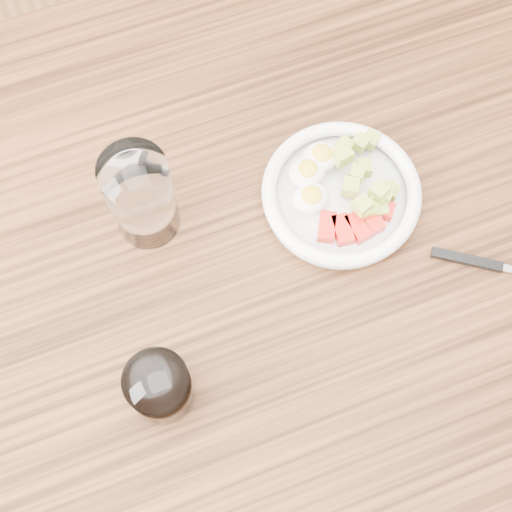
{
  "coord_description": "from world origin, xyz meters",
  "views": [
    {
      "loc": [
        -0.11,
        -0.25,
        1.54
      ],
      "look_at": [
        -0.01,
        0.01,
        0.8
      ],
      "focal_mm": 50.0,
      "sensor_mm": 36.0,
      "label": 1
    }
  ],
  "objects": [
    {
      "name": "bowl",
      "position": [
        0.11,
        0.05,
        0.79
      ],
      "size": [
        0.19,
        0.19,
        0.05
      ],
      "color": "white",
      "rests_on": "dining_table"
    },
    {
      "name": "dining_table",
      "position": [
        0.0,
        0.0,
        0.67
      ],
      "size": [
        1.5,
        0.9,
        0.77
      ],
      "color": "brown",
      "rests_on": "ground"
    },
    {
      "name": "fork",
      "position": [
        0.24,
        -0.08,
        0.77
      ],
      "size": [
        0.15,
        0.11,
        0.01
      ],
      "color": "black",
      "rests_on": "dining_table"
    },
    {
      "name": "water_glass",
      "position": [
        -0.11,
        0.11,
        0.84
      ],
      "size": [
        0.07,
        0.07,
        0.13
      ],
      "primitive_type": "cylinder",
      "color": "white",
      "rests_on": "dining_table"
    },
    {
      "name": "ground",
      "position": [
        0.0,
        0.0,
        0.0
      ],
      "size": [
        4.0,
        4.0,
        0.0
      ],
      "primitive_type": "plane",
      "color": "brown",
      "rests_on": "ground"
    },
    {
      "name": "coffee_glass",
      "position": [
        -0.15,
        -0.09,
        0.81
      ],
      "size": [
        0.07,
        0.07,
        0.08
      ],
      "color": "white",
      "rests_on": "dining_table"
    }
  ]
}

